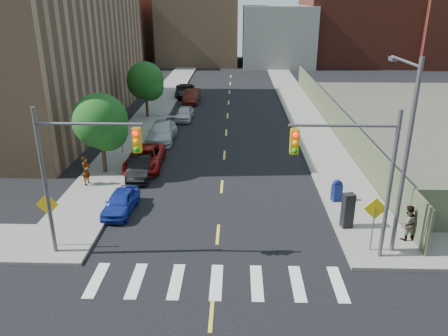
# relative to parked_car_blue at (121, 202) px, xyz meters

# --- Properties ---
(sidewalk_nw) EXTENTS (3.50, 73.00, 0.15)m
(sidewalk_nw) POSITION_rel_parked_car_blue_xyz_m (-2.25, 31.14, -0.54)
(sidewalk_nw) COLOR gray
(sidewalk_nw) RESTS_ON ground
(sidewalk_ne) EXTENTS (3.50, 73.00, 0.15)m
(sidewalk_ne) POSITION_rel_parked_car_blue_xyz_m (13.25, 31.14, -0.54)
(sidewalk_ne) COLOR gray
(sidewalk_ne) RESTS_ON ground
(fence_north) EXTENTS (0.12, 44.00, 2.50)m
(fence_north) POSITION_rel_parked_car_blue_xyz_m (15.10, 17.64, 0.63)
(fence_north) COLOR #5C6446
(fence_north) RESTS_ON ground
(bg_bldg_west) EXTENTS (14.00, 18.00, 12.00)m
(bg_bldg_west) POSITION_rel_parked_car_blue_xyz_m (-16.50, 59.64, 5.38)
(bg_bldg_west) COLOR #592319
(bg_bldg_west) RESTS_ON ground
(bg_bldg_midwest) EXTENTS (14.00, 16.00, 15.00)m
(bg_bldg_midwest) POSITION_rel_parked_car_blue_xyz_m (-0.50, 61.64, 6.88)
(bg_bldg_midwest) COLOR #8C6B4C
(bg_bldg_midwest) RESTS_ON ground
(bg_bldg_center) EXTENTS (12.00, 16.00, 10.00)m
(bg_bldg_center) POSITION_rel_parked_car_blue_xyz_m (13.50, 59.64, 4.38)
(bg_bldg_center) COLOR gray
(bg_bldg_center) RESTS_ON ground
(bg_bldg_east) EXTENTS (18.00, 18.00, 16.00)m
(bg_bldg_east) POSITION_rel_parked_car_blue_xyz_m (27.50, 61.64, 7.38)
(bg_bldg_east) COLOR #592319
(bg_bldg_east) RESTS_ON ground
(signal_nw) EXTENTS (4.59, 0.30, 7.00)m
(signal_nw) POSITION_rel_parked_car_blue_xyz_m (-0.48, -4.36, 3.91)
(signal_nw) COLOR #59595E
(signal_nw) RESTS_ON ground
(signal_ne) EXTENTS (4.59, 0.30, 7.00)m
(signal_ne) POSITION_rel_parked_car_blue_xyz_m (11.48, -4.36, 3.91)
(signal_ne) COLOR #59595E
(signal_ne) RESTS_ON ground
(streetlight_ne) EXTENTS (0.25, 3.70, 9.00)m
(streetlight_ne) POSITION_rel_parked_car_blue_xyz_m (13.70, -3.46, 4.60)
(streetlight_ne) COLOR #59595E
(streetlight_ne) RESTS_ON ground
(warn_sign_nw) EXTENTS (1.06, 0.06, 2.83)m
(warn_sign_nw) POSITION_rel_parked_car_blue_xyz_m (-2.30, -3.86, 1.38)
(warn_sign_nw) COLOR #59595E
(warn_sign_nw) RESTS_ON ground
(warn_sign_ne) EXTENTS (1.06, 0.06, 2.83)m
(warn_sign_ne) POSITION_rel_parked_car_blue_xyz_m (12.70, -3.86, 1.38)
(warn_sign_ne) COLOR #59595E
(warn_sign_ne) RESTS_ON ground
(warn_sign_midwest) EXTENTS (1.06, 0.06, 2.83)m
(warn_sign_midwest) POSITION_rel_parked_car_blue_xyz_m (-2.30, 9.64, 1.38)
(warn_sign_midwest) COLOR #59595E
(warn_sign_midwest) RESTS_ON ground
(tree_west_near) EXTENTS (3.66, 3.64, 5.52)m
(tree_west_near) POSITION_rel_parked_car_blue_xyz_m (-2.50, 5.69, 2.86)
(tree_west_near) COLOR #332114
(tree_west_near) RESTS_ON ground
(tree_west_far) EXTENTS (3.66, 3.64, 5.52)m
(tree_west_far) POSITION_rel_parked_car_blue_xyz_m (-2.50, 20.69, 2.86)
(tree_west_far) COLOR #332114
(tree_west_far) RESTS_ON ground
(parked_car_blue) EXTENTS (1.68, 3.70, 1.23)m
(parked_car_blue) POSITION_rel_parked_car_blue_xyz_m (0.00, 0.00, 0.00)
(parked_car_blue) COLOR #1C309A
(parked_car_blue) RESTS_ON ground
(parked_car_black) EXTENTS (1.73, 4.16, 1.34)m
(parked_car_black) POSITION_rel_parked_car_blue_xyz_m (0.00, 5.15, 0.05)
(parked_car_black) COLOR black
(parked_car_black) RESTS_ON ground
(parked_car_red) EXTENTS (2.56, 5.31, 1.46)m
(parked_car_red) POSITION_rel_parked_car_blue_xyz_m (0.00, 6.85, 0.11)
(parked_car_red) COLOR maroon
(parked_car_red) RESTS_ON ground
(parked_car_silver) EXTENTS (2.17, 5.32, 1.54)m
(parked_car_silver) POSITION_rel_parked_car_blue_xyz_m (0.18, 13.12, 0.16)
(parked_car_silver) COLOR #B4B8BD
(parked_car_silver) RESTS_ON ground
(parked_car_white) EXTENTS (1.64, 3.89, 1.31)m
(parked_car_white) POSITION_rel_parked_car_blue_xyz_m (1.30, 19.86, 0.04)
(parked_car_white) COLOR silver
(parked_car_white) RESTS_ON ground
(parked_car_maroon) EXTENTS (1.72, 4.63, 1.51)m
(parked_car_maroon) POSITION_rel_parked_car_blue_xyz_m (1.30, 27.52, 0.14)
(parked_car_maroon) COLOR #46150E
(parked_car_maroon) RESTS_ON ground
(parked_car_grey) EXTENTS (2.83, 5.30, 1.42)m
(parked_car_grey) POSITION_rel_parked_car_blue_xyz_m (0.14, 30.91, 0.09)
(parked_car_grey) COLOR black
(parked_car_grey) RESTS_ON ground
(mailbox) EXTENTS (0.62, 0.54, 1.29)m
(mailbox) POSITION_rel_parked_car_blue_xyz_m (12.24, 1.49, 0.16)
(mailbox) COLOR navy
(mailbox) RESTS_ON sidewalk_ne
(payphone) EXTENTS (0.64, 0.56, 1.85)m
(payphone) POSITION_rel_parked_car_blue_xyz_m (12.10, -1.64, 0.46)
(payphone) COLOR black
(payphone) RESTS_ON sidewalk_ne
(pedestrian_west) EXTENTS (0.58, 0.76, 1.87)m
(pedestrian_west) POSITION_rel_parked_car_blue_xyz_m (-3.01, 3.46, 0.47)
(pedestrian_west) COLOR gray
(pedestrian_west) RESTS_ON sidewalk_nw
(pedestrian_east) EXTENTS (1.04, 0.92, 1.80)m
(pedestrian_east) POSITION_rel_parked_car_blue_xyz_m (14.69, -2.80, 0.43)
(pedestrian_east) COLOR gray
(pedestrian_east) RESTS_ON sidewalk_ne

